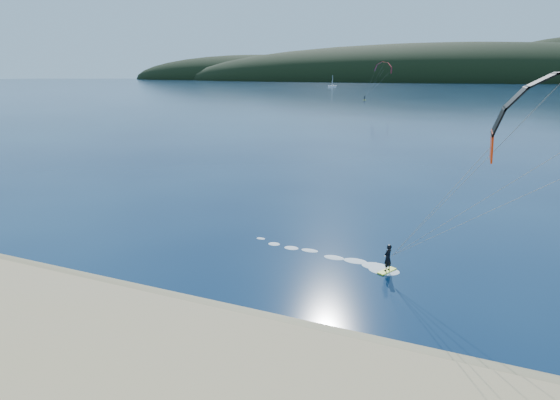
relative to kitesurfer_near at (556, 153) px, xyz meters
name	(u,v)px	position (x,y,z in m)	size (l,w,h in m)	color
ground	(151,362)	(-15.58, -10.29, -8.68)	(1800.00, 1800.00, 0.00)	#071938
wet_sand	(206,313)	(-15.58, -5.79, -8.63)	(220.00, 2.50, 0.10)	#8A7750
headland	(469,81)	(-14.95, 734.99, -8.68)	(1200.00, 310.00, 140.00)	black
kitesurfer_near	(556,153)	(0.00, 0.00, 0.00)	(22.52, 6.36, 11.94)	#D3EC1B
kitesurfer_far	(383,71)	(-43.07, 186.79, 4.32)	(13.33, 5.81, 15.83)	#D3EC1B
sailboat	(332,86)	(-125.61, 386.43, -7.89)	(7.67, 4.80, 10.70)	white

